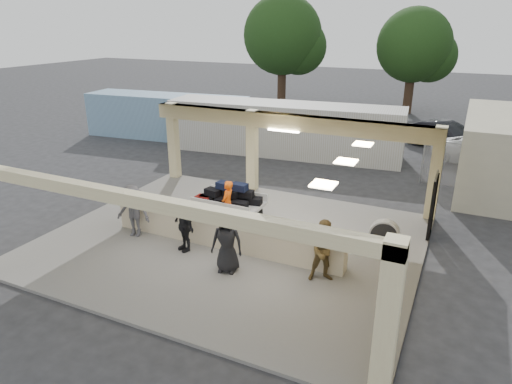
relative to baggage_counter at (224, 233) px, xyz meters
The scene contains 16 objects.
ground 0.77m from the baggage_counter, 90.00° to the left, with size 120.00×120.00×0.00m, color #272729.
pavilion 1.41m from the baggage_counter, 79.65° to the left, with size 12.01×10.00×3.55m.
baggage_counter is the anchor object (origin of this frame).
luggage_cart 2.25m from the baggage_counter, 113.90° to the left, with size 2.43×1.53×1.40m.
drum_fan 5.10m from the baggage_counter, 21.92° to the left, with size 0.96×0.52×1.05m.
baggage_handler 1.62m from the baggage_counter, 113.75° to the left, with size 0.61×0.34×1.69m, color #EC530C.
passenger_a 3.62m from the baggage_counter, ahead, with size 0.89×0.39×1.83m, color brown.
passenger_b 1.31m from the baggage_counter, 143.80° to the right, with size 0.98×0.36×1.67m, color black.
passenger_c 3.21m from the baggage_counter, 169.22° to the right, with size 1.17×0.41×1.81m, color #454448.
passenger_d 1.60m from the baggage_counter, 57.25° to the right, with size 0.92×0.37×1.87m, color black.
car_white_a 15.61m from the baggage_counter, 61.26° to the left, with size 2.23×4.70×1.34m, color white.
car_dark 17.18m from the baggage_counter, 71.27° to the left, with size 1.65×4.68×1.56m, color black.
container_white 11.71m from the baggage_counter, 102.67° to the left, with size 12.84×2.57×2.78m, color beige.
container_blue 15.80m from the baggage_counter, 131.97° to the left, with size 10.24×2.46×2.66m, color #7CA9C7.
tree_left 26.31m from the baggage_counter, 107.30° to the left, with size 6.60×6.30×9.00m.
tree_mid 27.11m from the baggage_counter, 85.03° to the left, with size 6.00×5.60×8.00m.
Camera 1 is at (6.58, -12.06, 7.01)m, focal length 32.00 mm.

